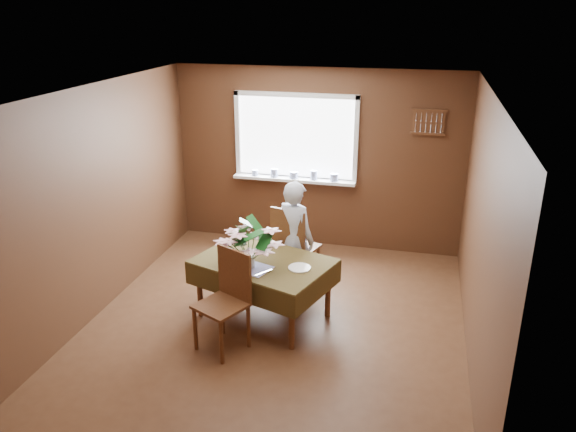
% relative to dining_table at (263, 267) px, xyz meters
% --- Properties ---
extents(floor, '(4.50, 4.50, 0.00)m').
position_rel_dining_table_xyz_m(floor, '(0.17, -0.12, -0.60)').
color(floor, '#4F2E1B').
rests_on(floor, ground).
extents(ceiling, '(4.50, 4.50, 0.00)m').
position_rel_dining_table_xyz_m(ceiling, '(0.17, -0.12, 1.90)').
color(ceiling, white).
rests_on(ceiling, wall_back).
extents(wall_back, '(4.00, 0.00, 4.00)m').
position_rel_dining_table_xyz_m(wall_back, '(0.17, 2.13, 0.65)').
color(wall_back, brown).
rests_on(wall_back, floor).
extents(wall_front, '(4.00, 0.00, 4.00)m').
position_rel_dining_table_xyz_m(wall_front, '(0.17, -2.37, 0.65)').
color(wall_front, brown).
rests_on(wall_front, floor).
extents(wall_left, '(0.00, 4.50, 4.50)m').
position_rel_dining_table_xyz_m(wall_left, '(-1.83, -0.12, 0.65)').
color(wall_left, brown).
rests_on(wall_left, floor).
extents(wall_right, '(0.00, 4.50, 4.50)m').
position_rel_dining_table_xyz_m(wall_right, '(2.17, -0.12, 0.65)').
color(wall_right, brown).
rests_on(wall_right, floor).
extents(window_assembly, '(1.72, 0.20, 1.22)m').
position_rel_dining_table_xyz_m(window_assembly, '(-0.12, 2.08, 0.75)').
color(window_assembly, white).
rests_on(window_assembly, wall_back).
extents(spoon_rack, '(0.44, 0.05, 0.33)m').
position_rel_dining_table_xyz_m(spoon_rack, '(1.62, 2.10, 1.25)').
color(spoon_rack, brown).
rests_on(spoon_rack, wall_back).
extents(dining_table, '(1.64, 1.36, 0.69)m').
position_rel_dining_table_xyz_m(dining_table, '(0.00, 0.00, 0.00)').
color(dining_table, brown).
rests_on(dining_table, floor).
extents(chair_far, '(0.57, 0.57, 1.07)m').
position_rel_dining_table_xyz_m(chair_far, '(0.17, 0.70, -0.03)').
color(chair_far, brown).
rests_on(chair_far, floor).
extents(chair_near, '(0.59, 0.59, 1.02)m').
position_rel_dining_table_xyz_m(chair_near, '(-0.20, -0.62, -0.05)').
color(chair_near, brown).
rests_on(chair_near, floor).
extents(seated_woman, '(0.61, 0.52, 1.41)m').
position_rel_dining_table_xyz_m(seated_woman, '(0.21, 0.61, 0.10)').
color(seated_woman, white).
rests_on(seated_woman, floor).
extents(flower_bouquet, '(0.54, 0.54, 0.46)m').
position_rel_dining_table_xyz_m(flower_bouquet, '(-0.09, -0.19, 0.38)').
color(flower_bouquet, white).
rests_on(flower_bouquet, dining_table).
extents(side_plate, '(0.32, 0.32, 0.01)m').
position_rel_dining_table_xyz_m(side_plate, '(0.42, -0.10, 0.09)').
color(side_plate, white).
rests_on(side_plate, dining_table).
extents(table_knife, '(0.15, 0.20, 0.00)m').
position_rel_dining_table_xyz_m(table_knife, '(0.09, -0.29, 0.09)').
color(table_knife, silver).
rests_on(table_knife, dining_table).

